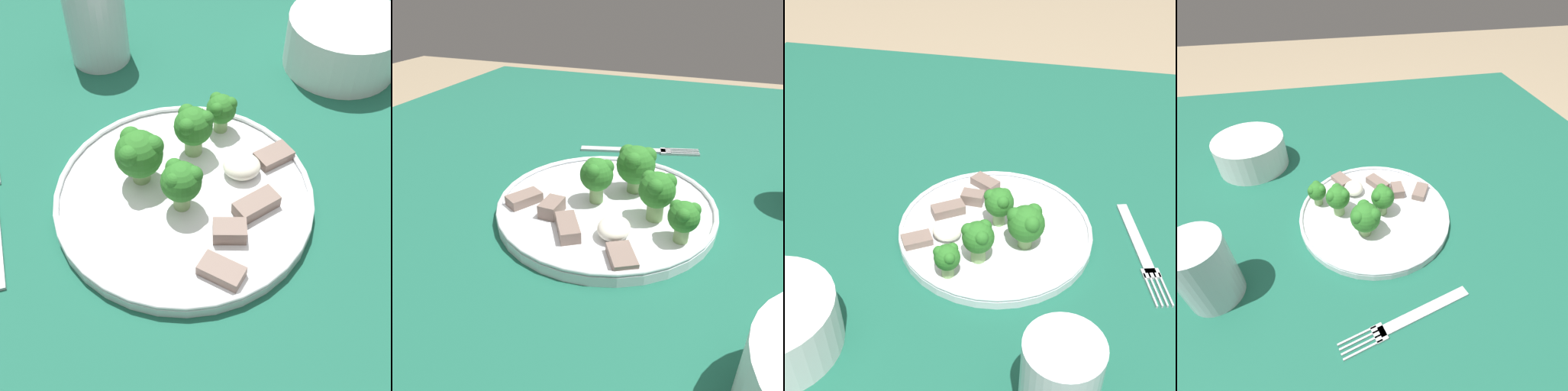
# 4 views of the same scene
# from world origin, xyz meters

# --- Properties ---
(table) EXTENTS (1.39, 1.17, 0.72)m
(table) POSITION_xyz_m (0.00, 0.00, 0.64)
(table) COLOR #195642
(table) RESTS_ON ground_plane
(dinner_plate) EXTENTS (0.28, 0.28, 0.02)m
(dinner_plate) POSITION_xyz_m (0.05, 0.02, 0.73)
(dinner_plate) COLOR white
(dinner_plate) RESTS_ON table
(fork) EXTENTS (0.07, 0.20, 0.00)m
(fork) POSITION_xyz_m (-0.15, 0.01, 0.72)
(fork) COLOR #B2B2B7
(fork) RESTS_ON table
(broccoli_floret_near_rim_left) EXTENTS (0.04, 0.04, 0.06)m
(broccoli_floret_near_rim_left) POSITION_xyz_m (0.05, 0.01, 0.77)
(broccoli_floret_near_rim_left) COLOR #7FA866
(broccoli_floret_near_rim_left) RESTS_ON dinner_plate
(broccoli_floret_center_left) EXTENTS (0.04, 0.04, 0.06)m
(broccoli_floret_center_left) POSITION_xyz_m (0.07, 0.09, 0.77)
(broccoli_floret_center_left) COLOR #7FA866
(broccoli_floret_center_left) RESTS_ON dinner_plate
(broccoli_floret_back_left) EXTENTS (0.04, 0.03, 0.05)m
(broccoli_floret_back_left) POSITION_xyz_m (0.10, 0.12, 0.76)
(broccoli_floret_back_left) COLOR #7FA866
(broccoli_floret_back_left) RESTS_ON dinner_plate
(broccoli_floret_front_left) EXTENTS (0.05, 0.05, 0.06)m
(broccoli_floret_front_left) POSITION_xyz_m (0.01, 0.05, 0.77)
(broccoli_floret_front_left) COLOR #7FA866
(broccoli_floret_front_left) RESTS_ON dinner_plate
(meat_slice_front_slice) EXTENTS (0.03, 0.02, 0.02)m
(meat_slice_front_slice) POSITION_xyz_m (0.10, -0.03, 0.74)
(meat_slice_front_slice) COLOR #756056
(meat_slice_front_slice) RESTS_ON dinner_plate
(meat_slice_middle_slice) EXTENTS (0.05, 0.04, 0.01)m
(meat_slice_middle_slice) POSITION_xyz_m (0.13, 0.00, 0.74)
(meat_slice_middle_slice) COLOR #756056
(meat_slice_middle_slice) RESTS_ON dinner_plate
(meat_slice_rear_slice) EXTENTS (0.05, 0.04, 0.01)m
(meat_slice_rear_slice) POSITION_xyz_m (0.16, 0.07, 0.73)
(meat_slice_rear_slice) COLOR #756056
(meat_slice_rear_slice) RESTS_ON dinner_plate
(meat_slice_edge_slice) EXTENTS (0.05, 0.04, 0.01)m
(meat_slice_edge_slice) POSITION_xyz_m (0.09, -0.08, 0.74)
(meat_slice_edge_slice) COLOR #756056
(meat_slice_edge_slice) RESTS_ON dinner_plate
(sauce_dollop) EXTENTS (0.04, 0.04, 0.02)m
(sauce_dollop) POSITION_xyz_m (0.12, 0.05, 0.74)
(sauce_dollop) COLOR silver
(sauce_dollop) RESTS_ON dinner_plate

